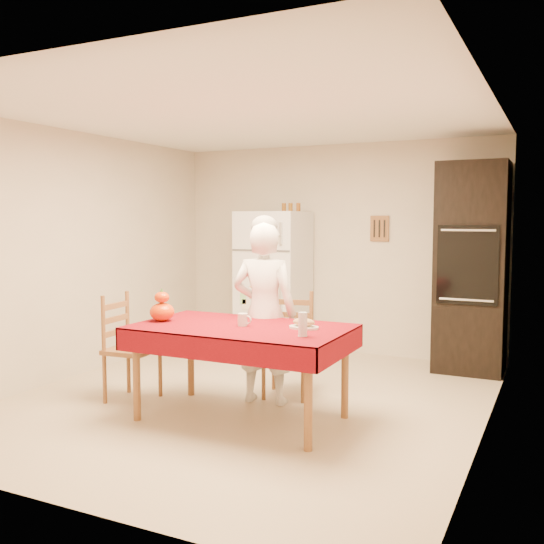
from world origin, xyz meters
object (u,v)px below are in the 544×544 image
Objects in this scene: refrigerator at (274,282)px; oven_cabinet at (471,268)px; wine_glass at (303,324)px; seated_woman at (264,313)px; coffee_mug at (243,320)px; bread_plate at (304,327)px; chair_left at (126,343)px; chair_far at (290,340)px; pumpkin_lower at (162,312)px; dining_table at (241,334)px.

oven_cabinet is (2.28, 0.05, 0.25)m from refrigerator.
refrigerator reaches higher than wine_glass.
coffee_mug is at bearing 87.84° from seated_woman.
bread_plate is at bearing 111.21° from wine_glass.
chair_left is at bearing 172.93° from wine_glass.
chair_far is (0.91, -1.56, -0.34)m from refrigerator.
chair_left is at bearing 165.79° from pumpkin_lower.
bread_plate is (0.49, 0.10, -0.04)m from coffee_mug.
coffee_mug is at bearing 7.09° from pumpkin_lower.
seated_woman is at bearing 133.71° from wine_glass.
pumpkin_lower is (-0.66, -0.58, 0.05)m from seated_woman.
chair_left is at bearing 178.25° from dining_table.
oven_cabinet is 2.45m from seated_woman.
dining_table is 0.72m from pumpkin_lower.
chair_far is 1.47m from chair_left.
chair_left is at bearing -98.24° from refrigerator.
chair_left reaches higher than dining_table.
chair_far reaches higher than pumpkin_lower.
refrigerator reaches higher than bread_plate.
wine_glass reaches higher than dining_table.
seated_woman reaches higher than bread_plate.
refrigerator is 1.79× the size of chair_left.
refrigerator is 1.07× the size of seated_woman.
pumpkin_lower reaches higher than bread_plate.
chair_far is (-1.37, -1.61, -0.59)m from oven_cabinet.
oven_cabinet is at bearing 49.64° from pumpkin_lower.
refrigerator is at bearing 93.40° from pumpkin_lower.
oven_cabinet is 12.50× the size of wine_glass.
pumpkin_lower is at bearing -140.51° from chair_far.
refrigerator is at bearing 110.04° from chair_far.
wine_glass is at bearing 125.62° from seated_woman.
wine_glass reaches higher than pumpkin_lower.
oven_cabinet is at bearing 39.49° from chair_far.
dining_table is (-1.43, -2.42, -0.41)m from oven_cabinet.
wine_glass reaches higher than coffee_mug.
chair_left is 1.71m from bread_plate.
chair_far is at bearing 118.89° from wine_glass.
pumpkin_lower reaches higher than coffee_mug.
refrigerator is at bearing -12.85° from chair_left.
seated_woman is (-0.04, 0.49, 0.10)m from dining_table.
seated_woman is 15.85× the size of coffee_mug.
pumpkin_lower is at bearing -108.82° from chair_left.
seated_woman is 0.94m from wine_glass.
chair_far is at bearing -115.27° from seated_woman.
chair_far reaches higher than bread_plate.
coffee_mug is 0.49× the size of pumpkin_lower.
dining_table is 0.51m from bread_plate.
chair_far is at bearing 121.76° from bread_plate.
chair_left is 4.63× the size of pumpkin_lower.
seated_woman is at bearing 95.93° from coffee_mug.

